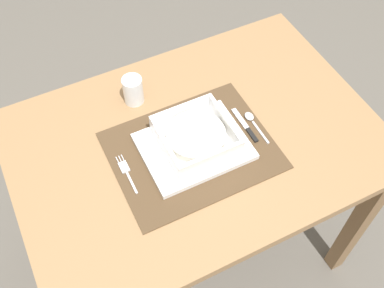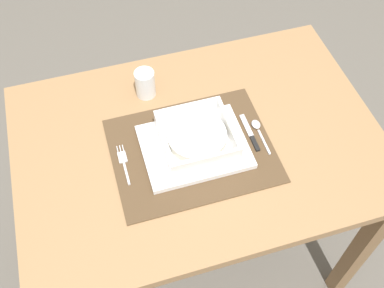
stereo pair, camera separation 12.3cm
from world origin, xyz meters
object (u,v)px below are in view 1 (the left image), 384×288
spoon (252,120)px  butter_knife (246,127)px  dining_table (196,160)px  porridge_bowl (196,137)px  drinking_glass (133,91)px  fork (126,171)px

spoon → butter_knife: bearing=-156.4°
dining_table → butter_knife: size_ratio=7.73×
spoon → dining_table: bearing=172.7°
porridge_bowl → dining_table: bearing=57.1°
porridge_bowl → drinking_glass: 0.24m
butter_knife → spoon: bearing=26.1°
spoon → butter_knife: (-0.03, -0.01, -0.00)m
drinking_glass → fork: bearing=-117.3°
fork → spoon: 0.38m
dining_table → butter_knife: butter_knife is taller
dining_table → porridge_bowl: 0.14m
dining_table → fork: 0.24m
spoon → butter_knife: spoon is taller
fork → butter_knife: (0.36, -0.01, 0.00)m
dining_table → fork: (-0.21, -0.01, 0.11)m
butter_knife → fork: bearing=178.4°
porridge_bowl → butter_knife: size_ratio=1.44×
porridge_bowl → butter_knife: bearing=-3.7°
butter_knife → dining_table: bearing=169.4°
fork → spoon: (0.38, -0.00, 0.00)m
spoon → porridge_bowl: bearing=178.9°
dining_table → spoon: (0.17, -0.02, 0.11)m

